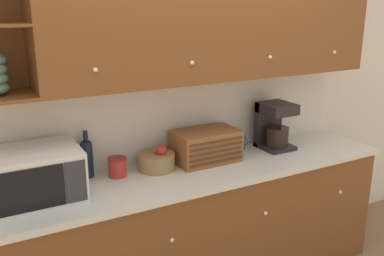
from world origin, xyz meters
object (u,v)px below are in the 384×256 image
storage_canister (117,167)px  coffee_maker (274,125)px  wine_bottle (87,156)px  fruit_basket (157,161)px  microwave (34,175)px  bread_box (206,146)px  mug (239,142)px

storage_canister → coffee_maker: coffee_maker is taller
wine_bottle → fruit_basket: bearing=-12.2°
microwave → fruit_basket: microwave is taller
storage_canister → bread_box: (0.63, -0.04, 0.05)m
wine_bottle → bread_box: wine_bottle is taller
storage_canister → fruit_basket: size_ratio=0.50×
mug → microwave: bearing=-173.8°
microwave → mug: 1.51m
storage_canister → mug: 0.99m
wine_bottle → storage_canister: size_ratio=2.48×
mug → bread_box: bearing=-164.5°
microwave → wine_bottle: size_ratio=1.64×
bread_box → coffee_maker: coffee_maker is taller
bread_box → mug: bearing=15.5°
wine_bottle → storage_canister: bearing=-26.0°
coffee_maker → wine_bottle: bearing=175.4°
fruit_basket → coffee_maker: size_ratio=0.71×
microwave → coffee_maker: bearing=2.3°
fruit_basket → storage_canister: bearing=177.4°
wine_bottle → coffee_maker: size_ratio=0.87×
storage_canister → fruit_basket: 0.27m
wine_bottle → storage_canister: wine_bottle is taller
fruit_basket → mug: bearing=5.9°
storage_canister → mug: storage_canister is taller
fruit_basket → mug: (0.72, 0.07, -0.00)m
storage_canister → mug: (0.99, 0.06, -0.01)m
coffee_maker → bread_box: bearing=-179.5°
microwave → mug: microwave is taller
microwave → bread_box: 1.15m
storage_canister → fruit_basket: fruit_basket is taller
wine_bottle → bread_box: (0.80, -0.12, -0.03)m
mug → coffee_maker: bearing=-20.7°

